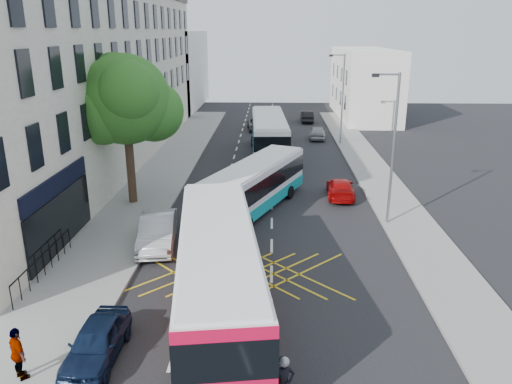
# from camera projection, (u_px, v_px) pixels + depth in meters

# --- Properties ---
(ground) EXTENTS (120.00, 120.00, 0.00)m
(ground) POSITION_uv_depth(u_px,v_px,m) (271.00, 361.00, 16.09)
(ground) COLOR black
(ground) RESTS_ON ground
(pavement_left) EXTENTS (5.00, 70.00, 0.15)m
(pavement_left) POSITION_uv_depth(u_px,v_px,m) (134.00, 202.00, 30.58)
(pavement_left) COLOR gray
(pavement_left) RESTS_ON ground
(pavement_right) EXTENTS (3.00, 70.00, 0.15)m
(pavement_right) POSITION_uv_depth(u_px,v_px,m) (396.00, 205.00, 30.09)
(pavement_right) COLOR gray
(pavement_right) RESTS_ON ground
(terrace_main) EXTENTS (8.30, 45.00, 13.50)m
(terrace_main) POSITION_uv_depth(u_px,v_px,m) (88.00, 77.00, 37.70)
(terrace_main) COLOR beige
(terrace_main) RESTS_ON ground
(terrace_far) EXTENTS (8.00, 20.00, 10.00)m
(terrace_far) POSITION_uv_depth(u_px,v_px,m) (169.00, 70.00, 67.23)
(terrace_far) COLOR silver
(terrace_far) RESTS_ON ground
(building_right) EXTENTS (6.00, 18.00, 8.00)m
(building_right) POSITION_uv_depth(u_px,v_px,m) (364.00, 83.00, 60.12)
(building_right) COLOR silver
(building_right) RESTS_ON ground
(street_tree) EXTENTS (6.30, 5.70, 8.80)m
(street_tree) POSITION_uv_depth(u_px,v_px,m) (125.00, 101.00, 28.62)
(street_tree) COLOR #382619
(street_tree) RESTS_ON pavement_left
(lamp_near) EXTENTS (1.45, 0.15, 8.00)m
(lamp_near) POSITION_uv_depth(u_px,v_px,m) (392.00, 142.00, 25.87)
(lamp_near) COLOR slate
(lamp_near) RESTS_ON pavement_right
(lamp_far) EXTENTS (1.45, 0.15, 8.00)m
(lamp_far) POSITION_uv_depth(u_px,v_px,m) (342.00, 94.00, 44.87)
(lamp_far) COLOR slate
(lamp_far) RESTS_ON pavement_right
(railings) EXTENTS (0.08, 5.60, 1.14)m
(railings) POSITION_uv_depth(u_px,v_px,m) (44.00, 263.00, 21.20)
(railings) COLOR black
(railings) RESTS_ON pavement_left
(bus_near) EXTENTS (4.33, 12.12, 3.34)m
(bus_near) POSITION_uv_depth(u_px,v_px,m) (218.00, 271.00, 18.24)
(bus_near) COLOR silver
(bus_near) RESTS_ON ground
(bus_mid) EXTENTS (6.09, 10.21, 2.84)m
(bus_mid) POSITION_uv_depth(u_px,v_px,m) (255.00, 185.00, 29.15)
(bus_mid) COLOR silver
(bus_mid) RESTS_ON ground
(bus_far) EXTENTS (3.35, 11.90, 3.31)m
(bus_far) POSITION_uv_depth(u_px,v_px,m) (269.00, 135.00, 42.05)
(bus_far) COLOR silver
(bus_far) RESTS_ON ground
(parked_car_blue) EXTENTS (1.53, 3.70, 1.26)m
(parked_car_blue) POSITION_uv_depth(u_px,v_px,m) (97.00, 342.00, 16.00)
(parked_car_blue) COLOR #0C1933
(parked_car_blue) RESTS_ON ground
(parked_car_silver) EXTENTS (2.21, 4.87, 1.55)m
(parked_car_silver) POSITION_uv_depth(u_px,v_px,m) (158.00, 231.00, 24.42)
(parked_car_silver) COLOR #B9BCC2
(parked_car_silver) RESTS_ON ground
(red_hatchback) EXTENTS (1.93, 4.21, 1.19)m
(red_hatchback) POSITION_uv_depth(u_px,v_px,m) (341.00, 188.00, 31.65)
(red_hatchback) COLOR #A70707
(red_hatchback) RESTS_ON ground
(distant_car_grey) EXTENTS (2.43, 4.44, 1.18)m
(distant_car_grey) POSITION_uv_depth(u_px,v_px,m) (257.00, 125.00, 52.74)
(distant_car_grey) COLOR #3F4247
(distant_car_grey) RESTS_ON ground
(distant_car_silver) EXTENTS (1.80, 3.84, 1.27)m
(distant_car_silver) POSITION_uv_depth(u_px,v_px,m) (317.00, 132.00, 48.53)
(distant_car_silver) COLOR #93959A
(distant_car_silver) RESTS_ON ground
(distant_car_dark) EXTENTS (1.38, 3.90, 1.28)m
(distant_car_dark) POSITION_uv_depth(u_px,v_px,m) (307.00, 116.00, 57.49)
(distant_car_dark) COLOR black
(distant_car_dark) RESTS_ON ground
(pedestrian_far) EXTENTS (1.03, 0.98, 1.71)m
(pedestrian_far) POSITION_uv_depth(u_px,v_px,m) (18.00, 354.00, 14.79)
(pedestrian_far) COLOR gray
(pedestrian_far) RESTS_ON pavement_left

